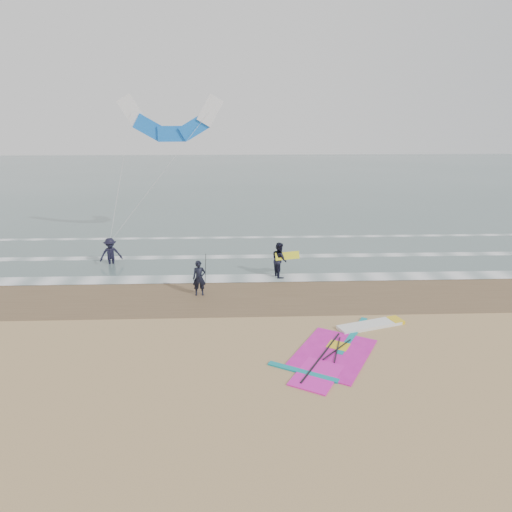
{
  "coord_description": "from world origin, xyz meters",
  "views": [
    {
      "loc": [
        -0.97,
        -13.88,
        7.99
      ],
      "look_at": [
        -0.23,
        5.0,
        2.2
      ],
      "focal_mm": 32.0,
      "sensor_mm": 36.0,
      "label": 1
    }
  ],
  "objects_px": {
    "surf_kite": "(171,122)",
    "person_wading": "(110,248)",
    "windsurf_rig": "(345,346)",
    "person_standing": "(199,278)",
    "person_walking": "(279,260)"
  },
  "relations": [
    {
      "from": "person_wading",
      "to": "surf_kite",
      "type": "height_order",
      "value": "surf_kite"
    },
    {
      "from": "windsurf_rig",
      "to": "person_standing",
      "type": "distance_m",
      "value": 7.75
    },
    {
      "from": "person_walking",
      "to": "surf_kite",
      "type": "bearing_deg",
      "value": 23.7
    },
    {
      "from": "person_walking",
      "to": "surf_kite",
      "type": "relative_size",
      "value": 0.23
    },
    {
      "from": "person_wading",
      "to": "surf_kite",
      "type": "bearing_deg",
      "value": 32.63
    },
    {
      "from": "person_wading",
      "to": "windsurf_rig",
      "type": "bearing_deg",
      "value": -64.01
    },
    {
      "from": "person_standing",
      "to": "person_walking",
      "type": "xyz_separation_m",
      "value": [
        3.93,
        2.39,
        0.09
      ]
    },
    {
      "from": "person_standing",
      "to": "person_walking",
      "type": "distance_m",
      "value": 4.61
    },
    {
      "from": "windsurf_rig",
      "to": "person_walking",
      "type": "bearing_deg",
      "value": 102.7
    },
    {
      "from": "windsurf_rig",
      "to": "surf_kite",
      "type": "xyz_separation_m",
      "value": [
        -7.83,
        14.4,
        7.62
      ]
    },
    {
      "from": "surf_kite",
      "to": "person_wading",
      "type": "bearing_deg",
      "value": -125.79
    },
    {
      "from": "windsurf_rig",
      "to": "person_standing",
      "type": "xyz_separation_m",
      "value": [
        -5.65,
        5.24,
        0.8
      ]
    },
    {
      "from": "windsurf_rig",
      "to": "person_wading",
      "type": "height_order",
      "value": "person_wading"
    },
    {
      "from": "person_standing",
      "to": "person_wading",
      "type": "distance_m",
      "value": 7.17
    },
    {
      "from": "person_standing",
      "to": "person_wading",
      "type": "relative_size",
      "value": 0.88
    }
  ]
}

